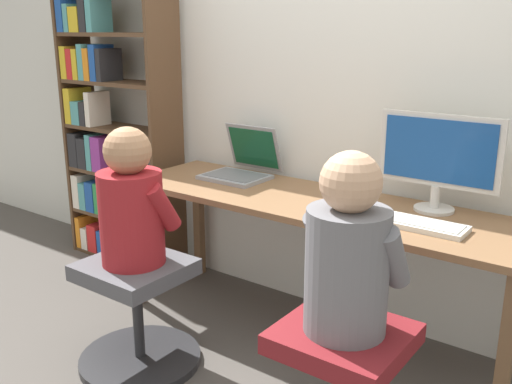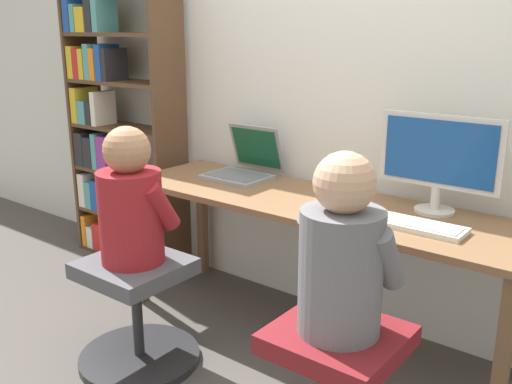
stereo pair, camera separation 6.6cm
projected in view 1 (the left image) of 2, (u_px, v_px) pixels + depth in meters
name	position (u px, v px, depth m)	size (l,w,h in m)	color
ground_plane	(277.00, 361.00, 2.63)	(14.00, 14.00, 0.00)	#4C4742
wall_back	(354.00, 67.00, 2.77)	(10.00, 0.05, 2.60)	silver
desk	(313.00, 214.00, 2.68)	(1.98, 0.58, 0.71)	brown
desktop_monitor	(438.00, 158.00, 2.43)	(0.53, 0.17, 0.42)	beige
laptop	(241.00, 167.00, 3.05)	(0.33, 0.34, 0.27)	gray
keyboard	(417.00, 224.00, 2.29)	(0.39, 0.15, 0.03)	silver
computer_mouse_by_keyboard	(361.00, 210.00, 2.44)	(0.06, 0.10, 0.04)	#99999E
office_chair_right	(138.00, 313.00, 2.55)	(0.55, 0.55, 0.50)	#262628
person_at_monitor	(348.00, 254.00, 1.86)	(0.34, 0.29, 0.62)	slate
person_at_laptop	(131.00, 204.00, 2.42)	(0.34, 0.29, 0.60)	maroon
bookshelf	(108.00, 138.00, 3.64)	(0.84, 0.26, 1.74)	#513823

